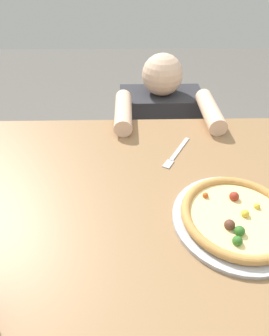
{
  "coord_description": "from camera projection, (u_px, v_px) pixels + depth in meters",
  "views": [
    {
      "loc": [
        -0.06,
        -0.62,
        1.35
      ],
      "look_at": [
        -0.05,
        0.09,
        0.78
      ],
      "focal_mm": 30.91,
      "sensor_mm": 36.0,
      "label": 1
    }
  ],
  "objects": [
    {
      "name": "ground_plane",
      "position": [
        145.0,
        312.0,
        1.32
      ],
      "size": [
        8.0,
        8.0,
        0.0
      ],
      "primitive_type": "plane",
      "color": "#66605B"
    },
    {
      "name": "dining_table",
      "position": [
        150.0,
        219.0,
        0.92
      ],
      "size": [
        1.26,
        0.89,
        0.75
      ],
      "color": "#936D47",
      "rests_on": "ground"
    },
    {
      "name": "pizza_near",
      "position": [
        237.0,
        217.0,
        0.76
      ],
      "size": [
        0.34,
        0.34,
        0.04
      ],
      "color": "#B7B7BC",
      "rests_on": "dining_table"
    },
    {
      "name": "fork",
      "position": [
        176.0,
        154.0,
        1.01
      ],
      "size": [
        0.12,
        0.18,
        0.0
      ],
      "color": "silver",
      "rests_on": "dining_table"
    },
    {
      "name": "diner_seated",
      "position": [
        158.0,
        152.0,
        1.59
      ],
      "size": [
        0.43,
        0.53,
        0.94
      ],
      "color": "#333847",
      "rests_on": "ground"
    }
  ]
}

